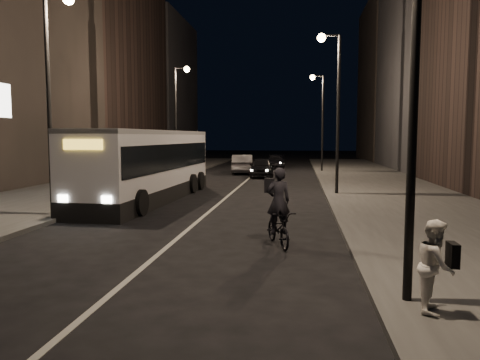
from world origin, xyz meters
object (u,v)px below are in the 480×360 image
(streetlight_right_far, at_px, (320,109))
(car_far, at_px, (276,162))
(streetlight_left_far, at_px, (179,106))
(car_mid, at_px, (242,164))
(streetlight_right_near, at_px, (401,3))
(car_near, at_px, (261,167))
(cyclist_on_bicycle, at_px, (278,220))
(streetlight_left_near, at_px, (55,75))
(streetlight_right_mid, at_px, (333,92))
(city_bus, at_px, (148,162))
(pedestrian_woman, at_px, (436,266))

(streetlight_right_far, bearing_deg, car_far, 129.59)
(streetlight_left_far, bearing_deg, car_mid, 45.05)
(streetlight_right_far, distance_m, car_far, 7.76)
(streetlight_right_near, relative_size, car_near, 1.87)
(cyclist_on_bicycle, distance_m, car_far, 32.28)
(streetlight_left_near, distance_m, cyclist_on_bicycle, 10.21)
(streetlight_right_mid, xyz_separation_m, city_bus, (-8.93, -2.67, -3.53))
(pedestrian_woman, relative_size, car_near, 0.36)
(car_far, bearing_deg, streetlight_right_mid, -79.76)
(streetlight_left_near, distance_m, pedestrian_woman, 14.79)
(car_near, bearing_deg, streetlight_right_far, 43.11)
(streetlight_right_far, relative_size, streetlight_left_far, 1.00)
(streetlight_left_near, relative_size, car_far, 1.81)
(streetlight_left_far, relative_size, city_bus, 0.64)
(streetlight_right_far, distance_m, car_near, 8.14)
(car_far, bearing_deg, streetlight_left_far, -122.52)
(streetlight_right_far, distance_m, pedestrian_woman, 32.81)
(car_near, bearing_deg, streetlight_right_near, -84.86)
(streetlight_left_near, relative_size, pedestrian_woman, 5.21)
(streetlight_right_mid, relative_size, streetlight_left_far, 1.00)
(car_far, bearing_deg, streetlight_left_near, -103.67)
(streetlight_left_far, bearing_deg, car_near, 9.78)
(streetlight_left_far, relative_size, pedestrian_woman, 5.21)
(streetlight_right_near, distance_m, streetlight_right_mid, 16.00)
(streetlight_right_mid, distance_m, streetlight_left_far, 14.62)
(city_bus, distance_m, car_near, 14.45)
(car_mid, bearing_deg, streetlight_right_near, 95.85)
(cyclist_on_bicycle, bearing_deg, streetlight_right_near, -82.52)
(streetlight_left_far, xyz_separation_m, city_bus, (1.73, -12.67, -3.53))
(streetlight_right_mid, xyz_separation_m, car_mid, (-6.38, 14.29, -4.58))
(streetlight_left_near, bearing_deg, streetlight_right_mid, 36.88)
(streetlight_right_mid, relative_size, streetlight_left_near, 1.00)
(streetlight_right_far, relative_size, car_far, 1.81)
(streetlight_left_near, bearing_deg, car_mid, 79.13)
(streetlight_right_near, bearing_deg, car_mid, 101.90)
(streetlight_right_mid, bearing_deg, car_mid, 114.08)
(car_mid, bearing_deg, city_bus, 75.40)
(streetlight_left_far, bearing_deg, pedestrian_woman, -66.98)
(streetlight_left_far, distance_m, car_near, 7.75)
(streetlight_right_far, relative_size, streetlight_left_near, 1.00)
(streetlight_right_near, bearing_deg, pedestrian_woman, -40.23)
(city_bus, relative_size, car_mid, 2.66)
(streetlight_right_near, relative_size, city_bus, 0.64)
(streetlight_left_near, height_order, car_near, streetlight_left_near)
(streetlight_left_far, height_order, car_near, streetlight_left_far)
(streetlight_right_near, height_order, cyclist_on_bicycle, streetlight_right_near)
(streetlight_right_near, xyz_separation_m, car_near, (-4.53, 27.06, -4.62))
(streetlight_right_far, bearing_deg, streetlight_right_mid, -90.00)
(streetlight_left_far, xyz_separation_m, car_far, (6.73, 10.76, -4.71))
(pedestrian_woman, height_order, car_near, pedestrian_woman)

